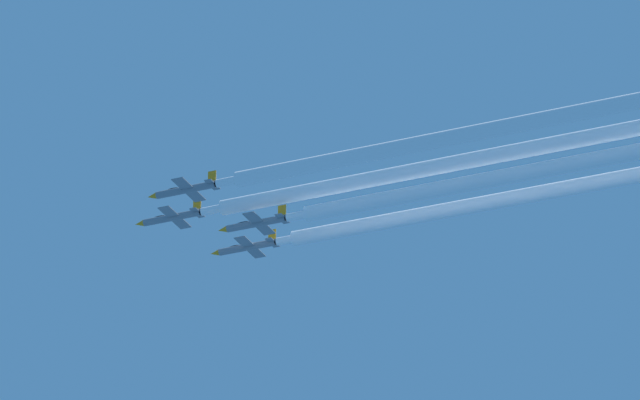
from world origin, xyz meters
name	(u,v)px	position (x,y,z in m)	size (l,w,h in m)	color
jet_lead	(170,218)	(0.51, 7.18, 143.75)	(7.43, 10.82, 2.60)	slate
jet_left_wingman	(184,190)	(-10.00, -0.23, 141.83)	(7.43, 10.82, 2.60)	slate
jet_right_wingman	(245,247)	(10.73, 0.07, 142.21)	(7.43, 10.82, 2.60)	slate
jet_slot	(254,224)	(0.34, -6.12, 140.19)	(7.43, 10.82, 2.60)	slate
smoke_trail_lead	(480,158)	(0.51, -39.46, 143.72)	(2.17, 83.39, 2.17)	white
smoke_trail_left_wingman	(493,129)	(-10.00, -44.94, 141.80)	(2.17, 79.52, 2.17)	white
smoke_trail_right_wingman	(499,201)	(10.73, -38.68, 142.19)	(2.17, 67.57, 2.17)	white
smoke_trail_slot	(550,168)	(0.34, -49.25, 140.16)	(2.17, 76.36, 2.17)	white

